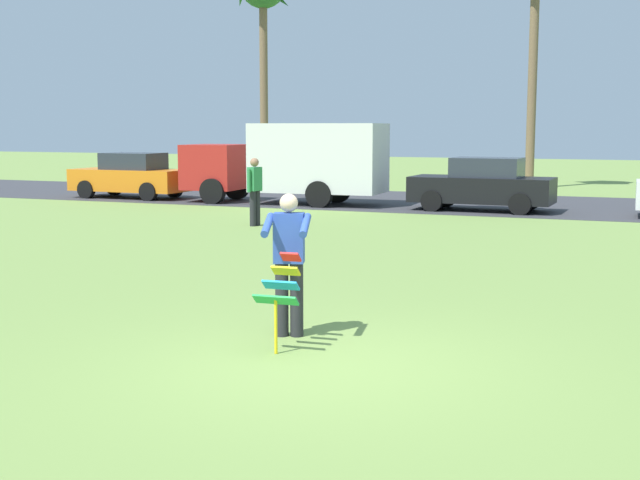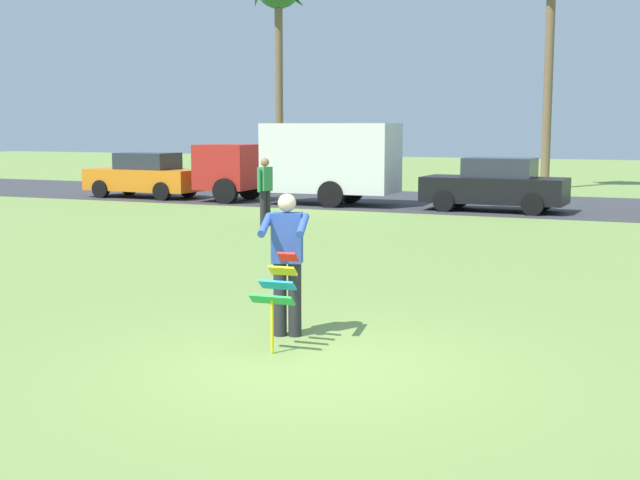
% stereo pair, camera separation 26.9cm
% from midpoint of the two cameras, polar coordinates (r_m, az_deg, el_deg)
% --- Properties ---
extents(ground_plane, '(120.00, 120.00, 0.00)m').
position_cam_midpoint_polar(ground_plane, '(9.09, -1.08, -8.42)').
color(ground_plane, olive).
extents(road_strip, '(120.00, 8.00, 0.01)m').
position_cam_midpoint_polar(road_strip, '(27.95, 14.71, 2.26)').
color(road_strip, '#38383D').
rests_on(road_strip, ground).
extents(person_kite_flyer, '(0.68, 0.75, 1.73)m').
position_cam_midpoint_polar(person_kite_flyer, '(10.09, -2.88, -1.28)').
color(person_kite_flyer, '#26262B').
rests_on(person_kite_flyer, ground).
extents(kite_held, '(0.52, 0.65, 1.08)m').
position_cam_midpoint_polar(kite_held, '(9.52, -3.47, -3.25)').
color(kite_held, red).
rests_on(kite_held, ground).
extents(parked_car_orange, '(4.24, 1.91, 1.60)m').
position_cam_midpoint_polar(parked_car_orange, '(30.71, -12.89, 4.22)').
color(parked_car_orange, orange).
rests_on(parked_car_orange, ground).
extents(parked_truck_red_cab, '(6.76, 2.28, 2.62)m').
position_cam_midpoint_polar(parked_truck_red_cab, '(27.59, -2.01, 5.36)').
color(parked_truck_red_cab, '#B2231E').
rests_on(parked_truck_red_cab, ground).
extents(parked_car_black, '(4.25, 1.93, 1.60)m').
position_cam_midpoint_polar(parked_car_black, '(25.77, 10.64, 3.66)').
color(parked_car_black, black).
rests_on(parked_car_black, ground).
extents(person_walker_near, '(0.28, 0.56, 1.73)m').
position_cam_midpoint_polar(person_walker_near, '(21.56, -4.79, 3.43)').
color(person_walker_near, '#26262B').
rests_on(person_walker_near, ground).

